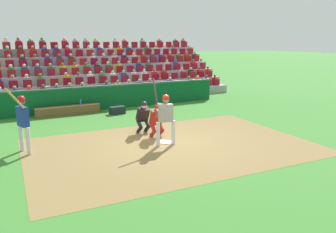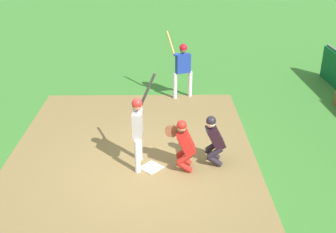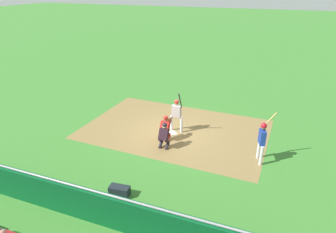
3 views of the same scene
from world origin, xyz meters
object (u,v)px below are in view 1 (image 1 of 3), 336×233
object	(u,v)px
water_bottle_on_bench	(81,102)
equipment_duffel_bag	(117,110)
batter_at_plate	(165,114)
on_deck_batter	(23,118)
home_plate_marker	(165,142)
home_plate_umpire	(143,115)
catcher_crouching	(157,118)
dugout_bench	(68,110)

from	to	relation	value
water_bottle_on_bench	equipment_duffel_bag	distance (m)	1.83
batter_at_plate	water_bottle_on_bench	distance (m)	6.57
batter_at_plate	on_deck_batter	xyz separation A→B (m)	(4.29, -1.36, 0.06)
home_plate_marker	equipment_duffel_bag	bearing A→B (deg)	-90.78
home_plate_umpire	catcher_crouching	bearing A→B (deg)	106.56
batter_at_plate	home_plate_marker	bearing A→B (deg)	-114.91
dugout_bench	on_deck_batter	size ratio (longest dim) A/B	1.39
batter_at_plate	water_bottle_on_bench	bearing A→B (deg)	-78.23
dugout_bench	home_plate_umpire	bearing A→B (deg)	112.63
catcher_crouching	water_bottle_on_bench	xyz separation A→B (m)	(1.52, -5.36, -0.14)
catcher_crouching	home_plate_marker	bearing A→B (deg)	86.20
batter_at_plate	equipment_duffel_bag	xyz separation A→B (m)	(-0.21, -5.52, -0.91)
equipment_duffel_bag	dugout_bench	bearing A→B (deg)	-27.44
water_bottle_on_bench	equipment_duffel_bag	world-z (taller)	water_bottle_on_bench
on_deck_batter	dugout_bench	bearing A→B (deg)	-114.87
catcher_crouching	home_plate_umpire	xyz separation A→B (m)	(0.22, -0.74, -0.02)
batter_at_plate	home_plate_umpire	xyz separation A→B (m)	(0.03, -1.79, -0.40)
batter_at_plate	dugout_bench	xyz separation A→B (m)	(1.95, -6.40, -0.87)
catcher_crouching	water_bottle_on_bench	world-z (taller)	catcher_crouching
batter_at_plate	catcher_crouching	distance (m)	1.13
equipment_duffel_bag	batter_at_plate	bearing A→B (deg)	82.41
home_plate_umpire	on_deck_batter	distance (m)	4.30
batter_at_plate	on_deck_batter	size ratio (longest dim) A/B	1.05
dugout_bench	equipment_duffel_bag	world-z (taller)	dugout_bench
home_plate_marker	batter_at_plate	world-z (taller)	batter_at_plate
equipment_duffel_bag	home_plate_umpire	bearing A→B (deg)	80.88
dugout_bench	equipment_duffel_bag	size ratio (longest dim) A/B	4.08
on_deck_batter	home_plate_umpire	bearing A→B (deg)	-174.32
water_bottle_on_bench	on_deck_batter	xyz separation A→B (m)	(2.95, 5.05, 0.57)
home_plate_marker	on_deck_batter	distance (m)	4.69
equipment_duffel_bag	on_deck_batter	distance (m)	6.20
batter_at_plate	equipment_duffel_bag	distance (m)	5.60
on_deck_batter	equipment_duffel_bag	bearing A→B (deg)	-137.22
home_plate_umpire	water_bottle_on_bench	bearing A→B (deg)	-74.27
home_plate_marker	batter_at_plate	xyz separation A→B (m)	(0.14, 0.29, 1.08)
batter_at_plate	catcher_crouching	bearing A→B (deg)	-100.08
equipment_duffel_bag	catcher_crouching	bearing A→B (deg)	84.29
catcher_crouching	on_deck_batter	world-z (taller)	on_deck_batter
water_bottle_on_bench	on_deck_batter	distance (m)	5.87
batter_at_plate	dugout_bench	bearing A→B (deg)	-73.01
equipment_duffel_bag	home_plate_marker	bearing A→B (deg)	83.78
home_plate_marker	dugout_bench	distance (m)	6.45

